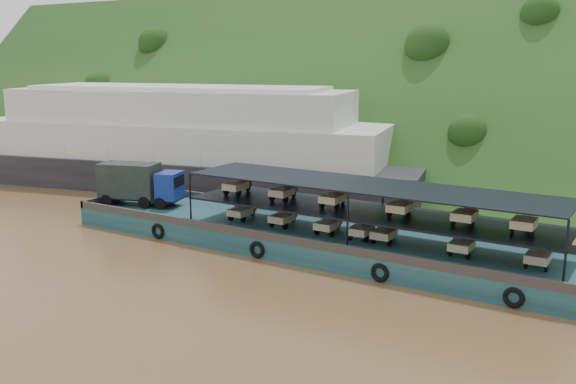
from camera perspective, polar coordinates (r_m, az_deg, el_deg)
The scene contains 4 objects.
ground at distance 39.63m, azimuth 0.20°, elevation -5.62°, with size 160.00×160.00×0.00m, color brown.
hillside at distance 72.04m, azimuth 15.27°, elevation 1.99°, with size 140.00×28.00×28.00m, color #1A3D16.
cargo_barge at distance 40.96m, azimuth 1.29°, elevation -3.46°, with size 35.09×7.18×4.54m.
passenger_ferry at distance 61.61m, azimuth -9.51°, elevation 4.40°, with size 47.30×21.59×9.29m.
Camera 1 is at (19.64, -32.27, 12.00)m, focal length 40.00 mm.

